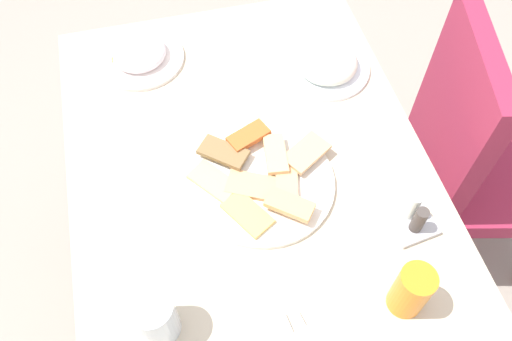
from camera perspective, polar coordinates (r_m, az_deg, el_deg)
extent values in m
plane|color=gray|center=(1.80, -0.29, -13.15)|extent=(6.00, 6.00, 0.00)
cube|color=beige|center=(1.16, -0.44, -0.74)|extent=(1.11, 0.79, 0.02)
cylinder|color=#4C5258|center=(1.75, -15.14, 3.83)|extent=(0.04, 0.04, 0.70)
cylinder|color=#4C5258|center=(1.81, 6.33, 8.06)|extent=(0.04, 0.04, 0.70)
cube|color=#9C2441|center=(1.70, 24.31, 0.08)|extent=(0.51, 0.51, 0.06)
cube|color=#9C2441|center=(1.44, 20.95, 5.81)|extent=(0.40, 0.14, 0.46)
cylinder|color=brown|center=(2.04, 25.85, 1.19)|extent=(0.03, 0.03, 0.37)
cylinder|color=brown|center=(1.73, 17.49, -9.21)|extent=(0.03, 0.03, 0.37)
cylinder|color=brown|center=(1.90, 15.52, 1.21)|extent=(0.03, 0.03, 0.37)
cylinder|color=white|center=(1.13, 0.68, -1.31)|extent=(0.31, 0.31, 0.01)
cube|color=#DFA772|center=(1.12, 3.34, -1.02)|extent=(0.11, 0.07, 0.01)
cube|color=#E5A56D|center=(1.11, -0.33, -1.70)|extent=(0.10, 0.13, 0.01)
cube|color=#E4C479|center=(1.13, -4.64, -1.17)|extent=(0.12, 0.11, 0.01)
cube|color=#E2B379|center=(1.15, 2.15, 1.83)|extent=(0.11, 0.06, 0.01)
cube|color=#E3B85F|center=(1.08, -0.95, -4.71)|extent=(0.12, 0.10, 0.01)
cube|color=olive|center=(1.15, -3.58, 2.01)|extent=(0.11, 0.12, 0.01)
cube|color=tan|center=(1.16, 5.50, 1.97)|extent=(0.11, 0.12, 0.01)
cube|color=#E9A96A|center=(1.07, 3.69, -3.74)|extent=(0.10, 0.11, 0.01)
cube|color=orange|center=(1.17, -0.83, 3.78)|extent=(0.08, 0.10, 0.01)
cylinder|color=white|center=(1.41, -12.50, 11.83)|extent=(0.22, 0.22, 0.01)
ellipsoid|color=white|center=(1.39, -12.66, 12.47)|extent=(0.16, 0.16, 0.06)
sphere|color=#E4D34B|center=(1.39, -14.86, 11.61)|extent=(0.03, 0.03, 0.03)
cylinder|color=white|center=(1.36, 7.55, 11.04)|extent=(0.22, 0.22, 0.01)
ellipsoid|color=white|center=(1.34, 7.67, 11.75)|extent=(0.20, 0.19, 0.07)
sphere|color=#F1DB59|center=(1.38, 9.48, 12.63)|extent=(0.03, 0.03, 0.03)
cylinder|color=orange|center=(1.00, 16.55, -12.43)|extent=(0.07, 0.07, 0.12)
cylinder|color=silver|center=(0.97, -10.93, -15.42)|extent=(0.08, 0.08, 0.11)
cube|color=#B2B2B7|center=(1.13, 16.52, -5.43)|extent=(0.10, 0.10, 0.01)
cylinder|color=white|center=(1.10, 16.70, -3.73)|extent=(0.03, 0.03, 0.07)
cylinder|color=#453D38|center=(1.09, 17.33, -5.17)|extent=(0.03, 0.03, 0.07)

